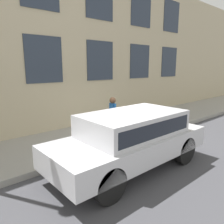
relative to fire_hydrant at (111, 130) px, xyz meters
name	(u,v)px	position (x,y,z in m)	size (l,w,h in m)	color
ground_plane	(123,147)	(-0.36, -0.26, -0.61)	(80.00, 80.00, 0.00)	#47474C
sidewalk	(97,135)	(1.19, -0.26, -0.53)	(3.10, 60.00, 0.18)	#9E9B93
building_facade	(72,47)	(2.89, -0.26, 3.08)	(0.33, 40.00, 7.37)	#C6B793
fire_hydrant	(111,130)	(0.00, 0.00, 0.00)	(0.34, 0.45, 0.85)	gray
person	(113,113)	(0.56, -0.56, 0.48)	(0.37, 0.25, 1.53)	#726651
parked_truck_silver_near	(131,136)	(-1.65, 0.68, 0.35)	(1.94, 4.77, 1.62)	black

